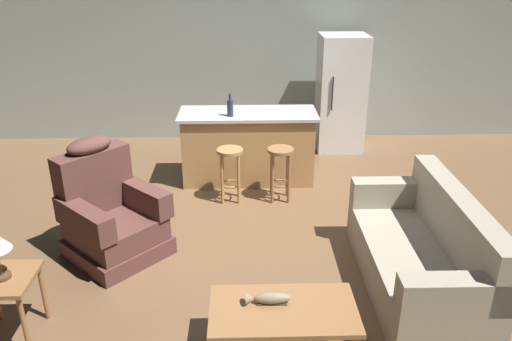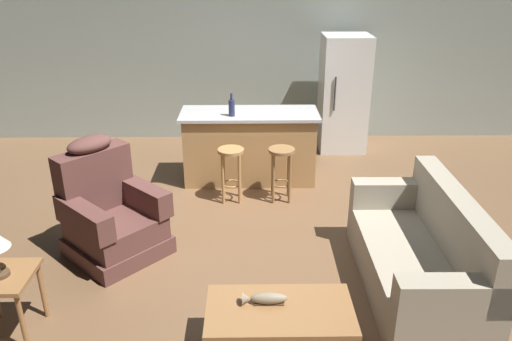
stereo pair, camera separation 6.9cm
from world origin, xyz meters
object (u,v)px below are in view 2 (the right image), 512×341
(end_table, at_px, (3,285))
(coffee_table, at_px, (280,315))
(fish_figurine, at_px, (264,299))
(bar_stool_right, at_px, (281,165))
(kitchen_island, at_px, (250,146))
(recliner_near_lamp, at_px, (110,214))
(bar_stool_left, at_px, (231,165))
(refrigerator, at_px, (343,94))
(couch, at_px, (421,257))
(bottle_tall_green, at_px, (232,107))

(end_table, bearing_deg, coffee_table, -6.86)
(fish_figurine, distance_m, bar_stool_right, 2.59)
(fish_figurine, relative_size, kitchen_island, 0.19)
(coffee_table, xyz_separation_m, recliner_near_lamp, (-1.63, 1.49, 0.06))
(bar_stool_left, height_order, refrigerator, refrigerator)
(kitchen_island, bearing_deg, couch, -58.29)
(bar_stool_right, relative_size, bottle_tall_green, 2.31)
(coffee_table, height_order, fish_figurine, fish_figurine)
(couch, bearing_deg, bar_stool_left, -45.87)
(recliner_near_lamp, xyz_separation_m, end_table, (-0.52, -1.23, 0.04))
(fish_figurine, bearing_deg, kitchen_island, 91.80)
(bar_stool_left, bearing_deg, kitchen_island, 70.14)
(bar_stool_right, height_order, refrigerator, refrigerator)
(refrigerator, bearing_deg, couch, -88.61)
(fish_figurine, bearing_deg, couch, 26.91)
(coffee_table, distance_m, bar_stool_left, 2.68)
(recliner_near_lamp, height_order, kitchen_island, recliner_near_lamp)
(couch, relative_size, kitchen_island, 1.06)
(kitchen_island, distance_m, bar_stool_right, 0.74)
(coffee_table, distance_m, refrigerator, 4.67)
(fish_figurine, relative_size, bar_stool_right, 0.50)
(end_table, height_order, refrigerator, refrigerator)
(fish_figurine, bearing_deg, bar_stool_right, 83.66)
(coffee_table, xyz_separation_m, bar_stool_right, (0.17, 2.64, 0.11))
(couch, height_order, recliner_near_lamp, recliner_near_lamp)
(refrigerator, bearing_deg, bottle_tall_green, -140.84)
(fish_figurine, height_order, kitchen_island, kitchen_island)
(coffee_table, height_order, bar_stool_right, bar_stool_right)
(coffee_table, bearing_deg, end_table, 173.14)
(end_table, relative_size, refrigerator, 0.32)
(fish_figurine, height_order, end_table, end_table)
(bottle_tall_green, bearing_deg, fish_figurine, -83.93)
(refrigerator, bearing_deg, coffee_table, -105.38)
(recliner_near_lamp, height_order, end_table, recliner_near_lamp)
(coffee_table, relative_size, refrigerator, 0.62)
(coffee_table, distance_m, kitchen_island, 3.28)
(coffee_table, height_order, refrigerator, refrigerator)
(recliner_near_lamp, bearing_deg, kitchen_island, 95.00)
(recliner_near_lamp, height_order, bar_stool_left, recliner_near_lamp)
(recliner_near_lamp, distance_m, bottle_tall_green, 2.12)
(fish_figurine, xyz_separation_m, kitchen_island, (-0.10, 3.21, 0.02))
(bar_stool_right, xyz_separation_m, bottle_tall_green, (-0.61, 0.47, 0.59))
(bar_stool_right, distance_m, bottle_tall_green, 0.97)
(kitchen_island, bearing_deg, bar_stool_left, -109.86)
(couch, bearing_deg, end_table, 9.29)
(recliner_near_lamp, bearing_deg, couch, 30.16)
(fish_figurine, xyz_separation_m, refrigerator, (1.34, 4.41, 0.42))
(couch, height_order, bottle_tall_green, bottle_tall_green)
(bar_stool_right, bearing_deg, end_table, -134.25)
(coffee_table, relative_size, end_table, 1.96)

